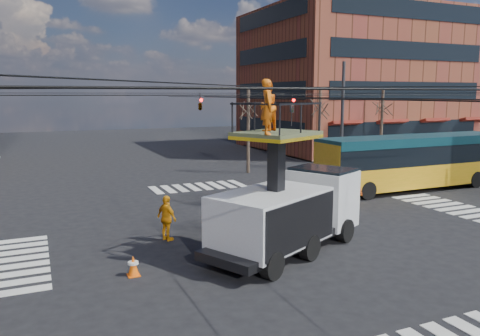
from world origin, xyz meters
name	(u,v)px	position (x,y,z in m)	size (l,w,h in m)	color
ground	(274,229)	(0.00, 0.00, 0.00)	(120.00, 120.00, 0.00)	black
sidewalk_ne	(361,150)	(21.00, 21.00, 0.06)	(18.00, 18.00, 0.12)	slate
crosswalks	(274,229)	(0.00, 0.00, 0.01)	(22.40, 22.40, 0.02)	silver
building_ne	(354,81)	(21.98, 23.98, 7.00)	(20.06, 16.06, 14.00)	brown
overhead_network	(269,127)	(-0.07, 0.40, 4.29)	(24.24, 24.24, 8.00)	#2D2D30
tree_a	(248,109)	(5.00, 13.50, 4.63)	(2.00, 2.00, 6.00)	#382B21
tree_b	(320,108)	(11.00, 13.50, 4.63)	(2.00, 2.00, 6.00)	#382B21
tree_c	(382,107)	(17.00, 13.50, 4.63)	(2.00, 2.00, 6.00)	#382B21
utility_truck	(289,196)	(-0.77, -2.54, 2.02)	(7.29, 5.20, 6.10)	black
city_bus	(415,161)	(11.64, 4.17, 1.73)	(12.66, 2.71, 3.20)	#C59312
traffic_cone	(133,266)	(-6.42, -2.74, 0.33)	(0.36, 0.36, 0.65)	#FF5E0A
worker_ground	(167,218)	(-4.51, 0.34, 0.89)	(1.05, 0.44, 1.78)	orange
flagger	(353,188)	(5.69, 2.21, 0.91)	(1.17, 0.68, 1.82)	#D84C0D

